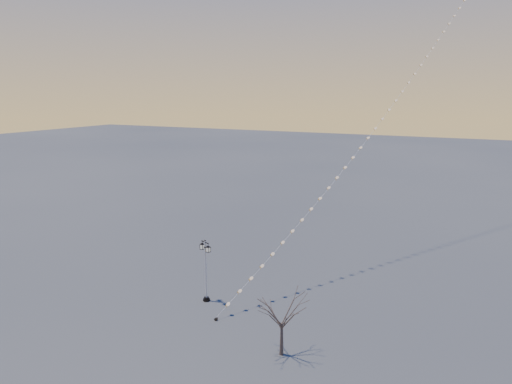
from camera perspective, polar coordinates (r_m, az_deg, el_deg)
The scene contains 4 objects.
ground at distance 32.74m, azimuth -8.02°, elevation -16.37°, with size 300.00×300.00×0.00m, color #454646.
street_lamp at distance 34.90m, azimuth -6.39°, elevation -9.47°, with size 1.18×0.77×4.93m.
bare_tree at distance 28.10m, azimuth 3.30°, elevation -15.23°, with size 2.32×2.32×3.85m.
kite_train at distance 45.88m, azimuth 16.64°, elevation 12.14°, with size 15.68×41.23×31.90m.
Camera 1 is at (16.35, -23.60, 15.74)m, focal length 31.61 mm.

